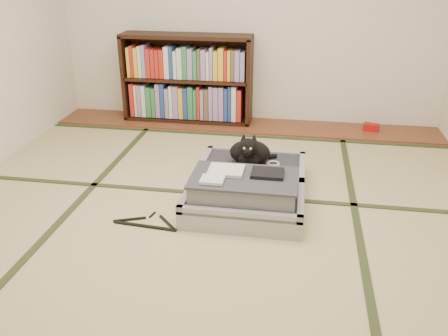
# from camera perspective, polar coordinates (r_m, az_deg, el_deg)

# --- Properties ---
(floor) EXTENTS (4.50, 4.50, 0.00)m
(floor) POSITION_cam_1_polar(r_m,az_deg,el_deg) (3.26, -1.89, -6.46)
(floor) COLOR #C2B581
(floor) RESTS_ON ground
(wood_strip) EXTENTS (4.00, 0.50, 0.02)m
(wood_strip) POSITION_cam_1_polar(r_m,az_deg,el_deg) (5.06, 2.53, 5.15)
(wood_strip) COLOR brown
(wood_strip) RESTS_ON ground
(red_item) EXTENTS (0.17, 0.12, 0.07)m
(red_item) POSITION_cam_1_polar(r_m,az_deg,el_deg) (5.09, 17.27, 4.72)
(red_item) COLOR #AC0D0F
(red_item) RESTS_ON wood_strip
(tatami_borders) EXTENTS (4.00, 4.50, 0.01)m
(tatami_borders) POSITION_cam_1_polar(r_m,az_deg,el_deg) (3.68, -0.40, -2.53)
(tatami_borders) COLOR #2D381E
(tatami_borders) RESTS_ON ground
(bookcase) EXTENTS (1.36, 0.31, 0.92)m
(bookcase) POSITION_cam_1_polar(r_m,az_deg,el_deg) (5.11, -4.44, 10.46)
(bookcase) COLOR black
(bookcase) RESTS_ON wood_strip
(suitcase) EXTENTS (0.82, 1.10, 0.32)m
(suitcase) POSITION_cam_1_polar(r_m,az_deg,el_deg) (3.47, 2.84, -2.26)
(suitcase) COLOR #9E9DA2
(suitcase) RESTS_ON floor
(cat) EXTENTS (0.37, 0.37, 0.29)m
(cat) POSITION_cam_1_polar(r_m,az_deg,el_deg) (3.67, 3.12, 1.88)
(cat) COLOR black
(cat) RESTS_ON suitcase
(cable_coil) EXTENTS (0.11, 0.11, 0.03)m
(cable_coil) POSITION_cam_1_polar(r_m,az_deg,el_deg) (3.72, 5.91, 0.47)
(cable_coil) COLOR white
(cable_coil) RESTS_ON suitcase
(hanger) EXTENTS (0.46, 0.23, 0.01)m
(hanger) POSITION_cam_1_polar(r_m,az_deg,el_deg) (3.26, -9.25, -6.59)
(hanger) COLOR black
(hanger) RESTS_ON floor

